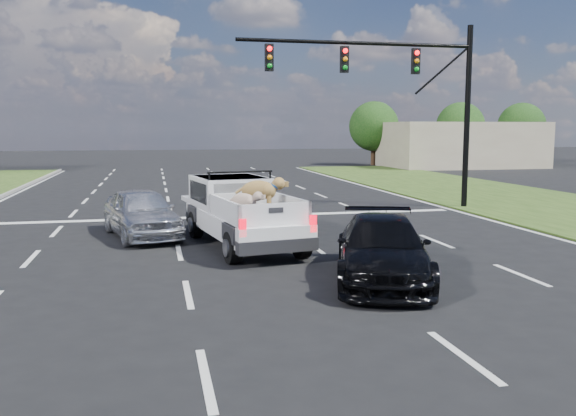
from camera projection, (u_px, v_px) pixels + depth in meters
name	position (u px, v px, depth m)	size (l,w,h in m)	color
ground	(279.00, 289.00, 11.82)	(160.00, 160.00, 0.00)	black
road_markings	(235.00, 233.00, 18.17)	(17.75, 60.00, 0.01)	silver
traffic_signal	(410.00, 85.00, 22.91)	(9.11, 0.31, 7.00)	black
building_right	(461.00, 145.00, 49.20)	(12.00, 7.00, 3.60)	tan
tree_far_d	(374.00, 126.00, 51.61)	(4.20, 4.20, 5.40)	#332114
tree_far_e	(460.00, 126.00, 53.31)	(4.20, 4.20, 5.40)	#332114
tree_far_f	(521.00, 126.00, 54.59)	(4.20, 4.20, 5.40)	#332114
pickup_truck	(241.00, 211.00, 16.18)	(2.73, 5.53, 1.98)	black
silver_sedan	(141.00, 213.00, 17.44)	(1.67, 4.15, 1.41)	silver
black_coupe	(382.00, 249.00, 12.42)	(1.82, 4.49, 1.30)	black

